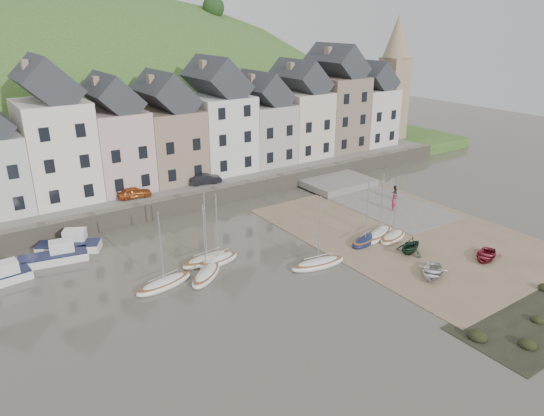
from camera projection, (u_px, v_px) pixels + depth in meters
ground at (313, 263)px, 41.44m from camera, size 160.00×160.00×0.00m
quay_land at (160, 166)px, 65.78m from camera, size 90.00×30.00×1.50m
quay_street at (200, 182)px, 56.65m from camera, size 70.00×7.00×0.10m
seawall at (215, 196)px, 54.19m from camera, size 70.00×1.20×1.80m
beach at (404, 232)px, 47.26m from camera, size 18.00×26.00×0.06m
slipway at (373, 200)px, 55.51m from camera, size 8.00×18.00×0.12m
hillside at (82, 234)px, 91.37m from camera, size 134.40×84.00×84.00m
townhouse_terrace at (197, 125)px, 58.20m from camera, size 61.05×8.00×13.93m
church_spire at (395, 75)px, 74.23m from camera, size 4.00×4.00×18.00m
sailboat_0 at (164, 283)px, 37.74m from camera, size 5.00×2.42×6.32m
sailboat_1 at (206, 274)px, 39.05m from camera, size 4.31×3.96×6.32m
sailboat_2 at (207, 259)px, 41.55m from camera, size 4.87×2.04×6.32m
sailboat_3 at (218, 260)px, 41.40m from camera, size 3.99×2.01×6.32m
sailboat_4 at (318, 264)px, 40.79m from camera, size 5.06×2.19×6.32m
sailboat_5 at (365, 240)px, 45.04m from camera, size 4.18×2.60×6.32m
sailboat_6 at (379, 234)px, 46.34m from camera, size 5.04×3.14×6.32m
sailboat_7 at (393, 237)px, 45.73m from camera, size 4.22×2.59×6.32m
motorboat_0 at (55, 255)px, 41.46m from camera, size 5.66×2.67×1.70m
motorboat_1 at (0, 277)px, 38.05m from camera, size 4.87×2.15×1.70m
motorboat_2 at (70, 244)px, 43.56m from camera, size 5.45×4.00×1.70m
rowboat_white at (432, 272)px, 39.10m from camera, size 4.07×3.84×0.69m
rowboat_green at (410, 245)px, 42.83m from camera, size 3.10×2.79×1.45m
rowboat_red at (485, 255)px, 41.90m from camera, size 3.85×3.34×0.67m
person_red at (393, 202)px, 52.08m from camera, size 0.80×0.74×1.83m
person_dark at (394, 192)px, 55.40m from camera, size 0.77×0.60×1.56m
car_left at (134, 192)px, 51.44m from camera, size 3.56×1.73×1.17m
car_right at (205, 179)px, 55.79m from camera, size 3.75×1.94×1.18m
shore_rocks at (540, 318)px, 33.64m from camera, size 14.00×6.00×0.74m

